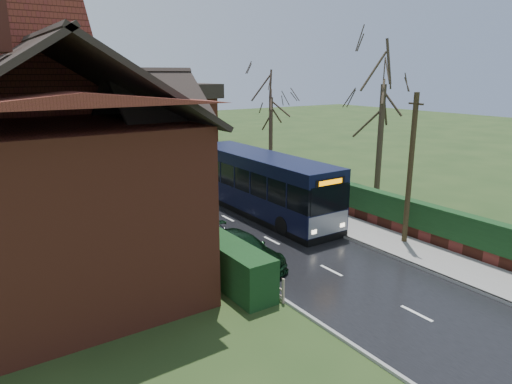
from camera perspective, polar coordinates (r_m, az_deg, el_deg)
ground at (r=19.85m, az=5.40°, el=-7.81°), size 140.00×140.00×0.00m
road at (r=27.85m, az=-7.72°, el=-1.20°), size 6.00×100.00×0.02m
pavement at (r=29.88m, az=-0.42°, el=0.15°), size 2.50×100.00×0.14m
kerb_right at (r=29.25m, az=-2.38°, el=-0.18°), size 0.12×100.00×0.14m
kerb_left at (r=26.70m, az=-13.59°, el=-2.10°), size 0.12×100.00×0.10m
front_hedge at (r=21.72m, az=-11.11°, el=-3.76°), size 1.20×16.00×1.60m
picket_fence at (r=22.12m, az=-9.28°, el=-4.30°), size 0.10×16.00×0.90m
right_wall_hedge at (r=30.52m, az=2.00°, el=2.28°), size 0.60×50.00×1.80m
brick_house at (r=19.37m, az=-24.65°, el=3.85°), size 9.30×14.60×10.30m
bus at (r=24.90m, az=0.73°, el=0.91°), size 2.55×10.92×3.31m
car_silver at (r=20.59m, az=-6.18°, el=-5.10°), size 1.95×3.86×1.26m
car_green at (r=18.59m, az=-1.90°, el=-7.24°), size 2.35×4.56×1.26m
car_distant at (r=61.41m, az=-22.67°, el=7.16°), size 2.63×4.64×1.45m
bus_stop_sign at (r=24.14m, az=5.41°, el=0.98°), size 0.11×0.43×2.85m
telegraph_pole at (r=21.10m, az=18.72°, el=2.59°), size 0.27×0.87×6.79m
tree_right_near at (r=27.36m, az=15.77°, el=13.83°), size 4.60×4.60×9.93m
tree_right_far at (r=35.43m, az=1.90°, el=12.39°), size 4.27×4.27×8.24m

